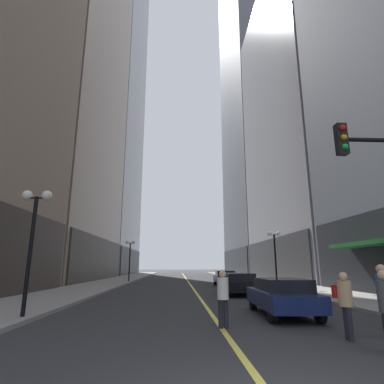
% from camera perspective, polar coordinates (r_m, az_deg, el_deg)
% --- Properties ---
extents(ground_plane, '(200.00, 200.00, 0.00)m').
position_cam_1_polar(ground_plane, '(38.81, -0.87, -16.14)').
color(ground_plane, '#2D2D30').
extents(sidewalk_left, '(4.50, 78.00, 0.15)m').
position_cam_1_polar(sidewalk_left, '(39.39, -13.42, -15.64)').
color(sidewalk_left, gray).
rests_on(sidewalk_left, ground).
extents(sidewalk_right, '(4.50, 78.00, 0.15)m').
position_cam_1_polar(sidewalk_right, '(39.95, 11.51, -15.70)').
color(sidewalk_right, gray).
rests_on(sidewalk_right, ground).
extents(lane_centre_stripe, '(0.16, 70.00, 0.01)m').
position_cam_1_polar(lane_centre_stripe, '(38.81, -0.87, -16.13)').
color(lane_centre_stripe, '#E5D64C').
rests_on(lane_centre_stripe, ground).
extents(building_left_far, '(11.42, 26.00, 84.57)m').
position_cam_1_polar(building_left_far, '(76.90, -14.22, 18.65)').
color(building_left_far, gray).
rests_on(building_left_far, ground).
extents(building_right_mid, '(14.50, 24.00, 41.86)m').
position_cam_1_polar(building_right_mid, '(46.76, 21.90, 11.61)').
color(building_right_mid, gray).
rests_on(building_right_mid, ground).
extents(building_right_far, '(15.91, 26.00, 86.63)m').
position_cam_1_polar(building_right_far, '(78.55, 12.86, 18.74)').
color(building_right_far, slate).
rests_on(building_right_far, ground).
extents(storefront_awning_right, '(1.60, 6.67, 3.12)m').
position_cam_1_polar(storefront_awning_right, '(20.33, 30.41, -8.29)').
color(storefront_awning_right, '#144C1E').
rests_on(storefront_awning_right, ground).
extents(car_navy, '(1.92, 4.40, 1.32)m').
position_cam_1_polar(car_navy, '(12.32, 16.36, -17.98)').
color(car_navy, '#141E4C').
rests_on(car_navy, ground).
extents(car_black, '(2.00, 4.24, 1.32)m').
position_cam_1_polar(car_black, '(20.07, 8.52, -16.41)').
color(car_black, black).
rests_on(car_black, ground).
extents(car_blue, '(1.90, 4.32, 1.32)m').
position_cam_1_polar(car_blue, '(29.11, 6.11, -15.53)').
color(car_blue, navy).
rests_on(car_blue, ground).
extents(pedestrian_in_grey_suit, '(0.47, 0.47, 1.76)m').
position_cam_1_polar(pedestrian_in_grey_suit, '(11.02, 32.15, -15.46)').
color(pedestrian_in_grey_suit, black).
rests_on(pedestrian_in_grey_suit, ground).
extents(pedestrian_in_white_shirt, '(0.36, 0.36, 1.65)m').
position_cam_1_polar(pedestrian_in_white_shirt, '(9.70, 5.77, -18.36)').
color(pedestrian_in_white_shirt, black).
rests_on(pedestrian_in_white_shirt, ground).
extents(pedestrian_in_tan_trench, '(0.36, 0.36, 1.63)m').
position_cam_1_polar(pedestrian_in_tan_trench, '(9.03, 26.68, -17.52)').
color(pedestrian_in_tan_trench, black).
rests_on(pedestrian_in_tan_trench, ground).
extents(pedestrian_in_blue_hoodie, '(0.39, 0.39, 1.82)m').
position_cam_1_polar(pedestrian_in_blue_hoodie, '(9.53, 32.19, -15.87)').
color(pedestrian_in_blue_hoodie, black).
rests_on(pedestrian_in_blue_hoodie, ground).
extents(street_lamp_left_near, '(1.06, 0.36, 4.43)m').
position_cam_1_polar(street_lamp_left_near, '(12.22, -27.37, -5.10)').
color(street_lamp_left_near, black).
rests_on(street_lamp_left_near, ground).
extents(street_lamp_left_far, '(1.06, 0.36, 4.43)m').
position_cam_1_polar(street_lamp_left_far, '(34.46, -11.46, -10.79)').
color(street_lamp_left_far, black).
rests_on(street_lamp_left_far, ground).
extents(street_lamp_right_mid, '(1.06, 0.36, 4.43)m').
position_cam_1_polar(street_lamp_right_mid, '(25.42, 15.14, -9.73)').
color(street_lamp_right_mid, black).
rests_on(street_lamp_right_mid, ground).
extents(fire_hydrant_right, '(0.28, 0.28, 0.80)m').
position_cam_1_polar(fire_hydrant_right, '(18.35, 24.99, -16.64)').
color(fire_hydrant_right, red).
rests_on(fire_hydrant_right, ground).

